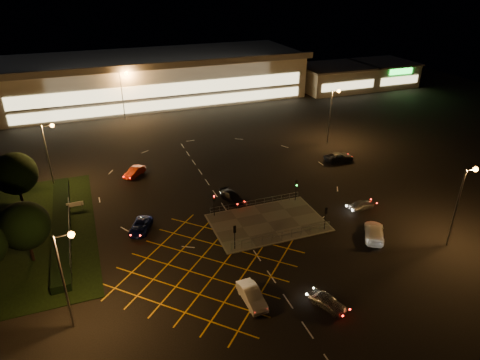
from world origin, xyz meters
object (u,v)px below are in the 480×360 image
object	(u,v)px
signal_ne	(296,186)
car_circ_red	(135,172)
car_approach_white	(374,232)
signal_sw	(235,233)
car_far_dkgrey	(232,197)
car_near_silver	(328,302)
car_east_grey	(339,157)
car_left_blue	(141,226)
car_queue_white	(252,296)
car_right_silver	(362,205)
signal_nw	(214,201)
signal_se	(326,214)

from	to	relation	value
signal_ne	car_circ_red	bearing A→B (deg)	141.21
signal_ne	car_approach_white	bearing A→B (deg)	-67.51
signal_sw	car_far_dkgrey	distance (m)	11.70
car_near_silver	car_east_grey	size ratio (longest dim) A/B	0.77
signal_ne	car_circ_red	world-z (taller)	signal_ne
signal_sw	signal_ne	xyz separation A→B (m)	(12.00, 7.99, 0.00)
signal_sw	car_far_dkgrey	size ratio (longest dim) A/B	0.69
car_near_silver	car_far_dkgrey	size ratio (longest dim) A/B	0.86
car_left_blue	car_circ_red	xyz separation A→B (m)	(1.57, 16.21, 0.06)
signal_ne	car_queue_white	size ratio (longest dim) A/B	0.69
car_queue_white	car_approach_white	world-z (taller)	car_approach_white
signal_ne	car_near_silver	distance (m)	21.22
car_queue_white	car_right_silver	world-z (taller)	car_queue_white
signal_nw	car_approach_white	world-z (taller)	signal_nw
car_queue_white	car_right_silver	bearing A→B (deg)	26.74
car_queue_white	car_right_silver	xyz separation A→B (m)	(20.85, 11.55, -0.12)
signal_nw	car_near_silver	distance (m)	20.78
car_far_dkgrey	car_circ_red	size ratio (longest dim) A/B	1.07
signal_sw	car_approach_white	xyz separation A→B (m)	(16.80, -3.60, -1.58)
signal_ne	car_left_blue	bearing A→B (deg)	-179.87
car_queue_white	car_far_dkgrey	distance (m)	20.40
signal_sw	car_east_grey	world-z (taller)	signal_sw
signal_se	car_near_silver	xyz separation A→B (m)	(-6.78, -12.05, -1.70)
signal_nw	signal_ne	distance (m)	12.00
car_queue_white	car_right_silver	size ratio (longest dim) A/B	1.23
signal_ne	car_east_grey	bearing A→B (deg)	36.55
car_near_silver	car_right_silver	distance (m)	20.56
car_east_grey	car_left_blue	bearing A→B (deg)	108.41
signal_se	car_circ_red	xyz separation A→B (m)	(-20.11, 24.15, -1.67)
car_east_grey	signal_se	bearing A→B (deg)	145.71
car_far_dkgrey	car_approach_white	size ratio (longest dim) A/B	0.84
signal_ne	car_queue_white	bearing A→B (deg)	-128.64
signal_se	signal_ne	bearing A→B (deg)	-90.00
car_far_dkgrey	signal_ne	bearing A→B (deg)	-34.55
car_near_silver	car_circ_red	xyz separation A→B (m)	(-13.34, 36.20, 0.04)
car_queue_white	car_far_dkgrey	xyz separation A→B (m)	(5.03, 19.76, -0.09)
car_near_silver	car_east_grey	bearing A→B (deg)	32.09
car_right_silver	signal_ne	bearing A→B (deg)	50.70
car_near_silver	car_east_grey	xyz separation A→B (m)	(20.19, 29.98, 0.04)
signal_nw	car_east_grey	world-z (taller)	signal_nw
car_left_blue	car_circ_red	distance (m)	16.29
signal_sw	car_circ_red	distance (m)	25.53
signal_ne	car_right_silver	world-z (taller)	signal_ne
car_queue_white	car_left_blue	size ratio (longest dim) A/B	0.99
car_near_silver	car_circ_red	bearing A→B (deg)	86.27
car_left_blue	car_right_silver	xyz separation A→B (m)	(29.14, -5.16, -0.01)
signal_se	car_left_blue	distance (m)	23.15
signal_nw	car_queue_white	bearing A→B (deg)	-94.76
car_near_silver	car_queue_white	distance (m)	7.39
signal_se	car_left_blue	bearing A→B (deg)	-20.10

